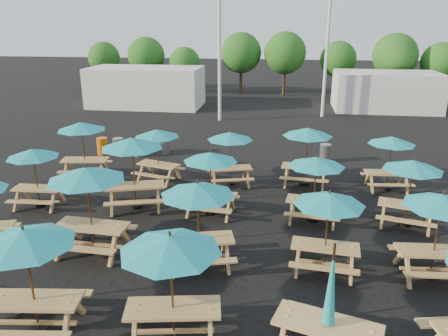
# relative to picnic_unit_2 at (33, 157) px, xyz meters

# --- Properties ---
(ground) EXTENTS (120.00, 120.00, 0.00)m
(ground) POSITION_rel_picnic_unit_2_xyz_m (6.09, 0.16, -1.75)
(ground) COLOR black
(ground) RESTS_ON ground
(picnic_unit_2) EXTENTS (1.76, 1.76, 2.05)m
(picnic_unit_2) POSITION_rel_picnic_unit_2_xyz_m (0.00, 0.00, 0.00)
(picnic_unit_2) COLOR tan
(picnic_unit_2) RESTS_ON ground
(picnic_unit_3) EXTENTS (2.12, 2.12, 2.29)m
(picnic_unit_3) POSITION_rel_picnic_unit_2_xyz_m (0.31, 2.97, 0.20)
(picnic_unit_3) COLOR tan
(picnic_unit_3) RESTS_ON ground
(picnic_unit_4) EXTENTS (2.13, 2.13, 2.33)m
(picnic_unit_4) POSITION_rel_picnic_unit_2_xyz_m (3.34, -5.91, 0.24)
(picnic_unit_4) COLOR tan
(picnic_unit_4) RESTS_ON ground
(picnic_unit_5) EXTENTS (2.13, 2.13, 2.46)m
(picnic_unit_5) POSITION_rel_picnic_unit_2_xyz_m (3.11, -2.68, 0.35)
(picnic_unit_5) COLOR tan
(picnic_unit_5) RESTS_ON ground
(picnic_unit_6) EXTENTS (2.52, 2.52, 2.47)m
(picnic_unit_6) POSITION_rel_picnic_unit_2_xyz_m (3.28, 0.34, 0.36)
(picnic_unit_6) COLOR tan
(picnic_unit_6) RESTS_ON ground
(picnic_unit_7) EXTENTS (2.15, 2.15, 2.10)m
(picnic_unit_7) POSITION_rel_picnic_unit_2_xyz_m (3.33, 2.98, 0.04)
(picnic_unit_7) COLOR tan
(picnic_unit_7) RESTS_ON ground
(picnic_unit_8) EXTENTS (2.22, 2.22, 2.34)m
(picnic_unit_8) POSITION_rel_picnic_unit_2_xyz_m (6.13, -5.79, 0.25)
(picnic_unit_8) COLOR tan
(picnic_unit_8) RESTS_ON ground
(picnic_unit_9) EXTENTS (2.29, 2.29, 2.28)m
(picnic_unit_9) POSITION_rel_picnic_unit_2_xyz_m (6.08, -2.93, 0.19)
(picnic_unit_9) COLOR tan
(picnic_unit_9) RESTS_ON ground
(picnic_unit_10) EXTENTS (1.90, 1.90, 2.12)m
(picnic_unit_10) POSITION_rel_picnic_unit_2_xyz_m (5.86, 0.20, 0.06)
(picnic_unit_10) COLOR tan
(picnic_unit_10) RESTS_ON ground
(picnic_unit_11) EXTENTS (2.11, 2.11, 2.10)m
(picnic_unit_11) POSITION_rel_picnic_unit_2_xyz_m (6.15, 2.93, 0.04)
(picnic_unit_11) COLOR tan
(picnic_unit_11) RESTS_ON ground
(picnic_unit_12) EXTENTS (2.32, 2.15, 2.45)m
(picnic_unit_12) POSITION_rel_picnic_unit_2_xyz_m (9.03, -5.93, -0.75)
(picnic_unit_12) COLOR tan
(picnic_unit_12) RESTS_ON ground
(picnic_unit_13) EXTENTS (1.91, 1.91, 2.12)m
(picnic_unit_13) POSITION_rel_picnic_unit_2_xyz_m (9.25, -2.76, 0.06)
(picnic_unit_13) COLOR tan
(picnic_unit_13) RESTS_ON ground
(picnic_unit_14) EXTENTS (1.95, 1.95, 2.13)m
(picnic_unit_14) POSITION_rel_picnic_unit_2_xyz_m (9.13, 0.13, 0.06)
(picnic_unit_14) COLOR tan
(picnic_unit_14) RESTS_ON ground
(picnic_unit_15) EXTENTS (2.04, 2.04, 2.27)m
(picnic_unit_15) POSITION_rel_picnic_unit_2_xyz_m (8.99, 3.31, 0.19)
(picnic_unit_15) COLOR tan
(picnic_unit_15) RESTS_ON ground
(picnic_unit_17) EXTENTS (1.94, 1.94, 2.21)m
(picnic_unit_17) POSITION_rel_picnic_unit_2_xyz_m (11.83, -2.71, 0.14)
(picnic_unit_17) COLOR tan
(picnic_unit_17) RESTS_ON ground
(picnic_unit_18) EXTENTS (2.15, 2.15, 2.14)m
(picnic_unit_18) POSITION_rel_picnic_unit_2_xyz_m (11.93, 0.15, 0.07)
(picnic_unit_18) COLOR tan
(picnic_unit_18) RESTS_ON ground
(picnic_unit_19) EXTENTS (1.84, 1.84, 2.06)m
(picnic_unit_19) POSITION_rel_picnic_unit_2_xyz_m (12.00, 3.23, 0.01)
(picnic_unit_19) COLOR tan
(picnic_unit_19) RESTS_ON ground
(waste_bin_0) EXTENTS (0.50, 0.50, 0.80)m
(waste_bin_0) POSITION_rel_picnic_unit_2_xyz_m (-0.28, 6.08, -1.36)
(waste_bin_0) COLOR #D7630C
(waste_bin_0) RESTS_ON ground
(waste_bin_1) EXTENTS (0.50, 0.50, 0.80)m
(waste_bin_1) POSITION_rel_picnic_unit_2_xyz_m (0.49, 6.12, -1.36)
(waste_bin_1) COLOR gray
(waste_bin_1) RESTS_ON ground
(waste_bin_2) EXTENTS (0.50, 0.50, 0.80)m
(waste_bin_2) POSITION_rel_picnic_unit_2_xyz_m (1.51, 6.06, -1.36)
(waste_bin_2) COLOR gray
(waste_bin_2) RESTS_ON ground
(waste_bin_3) EXTENTS (0.50, 0.50, 0.80)m
(waste_bin_3) POSITION_rel_picnic_unit_2_xyz_m (1.46, 6.50, -1.36)
(waste_bin_3) COLOR #1A921B
(waste_bin_3) RESTS_ON ground
(waste_bin_4) EXTENTS (0.50, 0.50, 0.80)m
(waste_bin_4) POSITION_rel_picnic_unit_2_xyz_m (2.57, 6.60, -1.36)
(waste_bin_4) COLOR gray
(waste_bin_4) RESTS_ON ground
(waste_bin_5) EXTENTS (0.50, 0.50, 0.80)m
(waste_bin_5) POSITION_rel_picnic_unit_2_xyz_m (10.00, 6.37, -1.36)
(waste_bin_5) COLOR gray
(waste_bin_5) RESTS_ON ground
(mast_0) EXTENTS (0.20, 0.20, 12.00)m
(mast_0) POSITION_rel_picnic_unit_2_xyz_m (4.09, 14.16, 4.25)
(mast_0) COLOR silver
(mast_0) RESTS_ON ground
(mast_1) EXTENTS (0.20, 0.20, 12.00)m
(mast_1) POSITION_rel_picnic_unit_2_xyz_m (10.59, 16.16, 4.25)
(mast_1) COLOR silver
(mast_1) RESTS_ON ground
(event_tent_0) EXTENTS (8.00, 4.00, 2.80)m
(event_tent_0) POSITION_rel_picnic_unit_2_xyz_m (-1.91, 18.16, -0.35)
(event_tent_0) COLOR silver
(event_tent_0) RESTS_ON ground
(event_tent_1) EXTENTS (7.00, 4.00, 2.60)m
(event_tent_1) POSITION_rel_picnic_unit_2_xyz_m (15.09, 19.16, -0.45)
(event_tent_1) COLOR silver
(event_tent_1) RESTS_ON ground
(tree_0) EXTENTS (2.80, 2.80, 4.24)m
(tree_0) POSITION_rel_picnic_unit_2_xyz_m (-7.98, 25.41, 1.08)
(tree_0) COLOR #382314
(tree_0) RESTS_ON ground
(tree_1) EXTENTS (3.11, 3.11, 4.72)m
(tree_1) POSITION_rel_picnic_unit_2_xyz_m (-3.65, 24.06, 1.40)
(tree_1) COLOR #382314
(tree_1) RESTS_ON ground
(tree_2) EXTENTS (2.59, 2.59, 3.93)m
(tree_2) POSITION_rel_picnic_unit_2_xyz_m (-0.29, 23.81, 0.87)
(tree_2) COLOR #382314
(tree_2) RESTS_ON ground
(tree_3) EXTENTS (3.36, 3.36, 5.09)m
(tree_3) POSITION_rel_picnic_unit_2_xyz_m (4.34, 24.88, 1.65)
(tree_3) COLOR #382314
(tree_3) RESTS_ON ground
(tree_4) EXTENTS (3.41, 3.41, 5.17)m
(tree_4) POSITION_rel_picnic_unit_2_xyz_m (7.99, 24.42, 1.70)
(tree_4) COLOR #382314
(tree_4) RESTS_ON ground
(tree_5) EXTENTS (2.94, 2.94, 4.45)m
(tree_5) POSITION_rel_picnic_unit_2_xyz_m (12.32, 24.84, 1.22)
(tree_5) COLOR #382314
(tree_5) RESTS_ON ground
(tree_6) EXTENTS (3.38, 3.38, 5.13)m
(tree_6) POSITION_rel_picnic_unit_2_xyz_m (16.33, 23.06, 1.67)
(tree_6) COLOR #382314
(tree_6) RESTS_ON ground
(tree_7) EXTENTS (2.95, 2.95, 4.48)m
(tree_7) POSITION_rel_picnic_unit_2_xyz_m (19.72, 23.08, 1.24)
(tree_7) COLOR #382314
(tree_7) RESTS_ON ground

